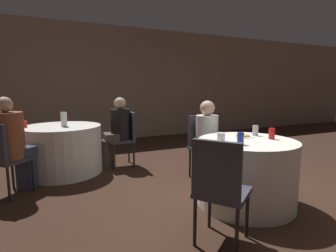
# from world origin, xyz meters

# --- Properties ---
(ground_plane) EXTENTS (16.00, 16.00, 0.00)m
(ground_plane) POSITION_xyz_m (0.00, 0.00, 0.00)
(ground_plane) COLOR #382319
(wall_back) EXTENTS (16.00, 0.06, 2.80)m
(wall_back) POSITION_xyz_m (0.00, 4.25, 1.40)
(wall_back) COLOR gray
(wall_back) RESTS_ON ground_plane
(table_near) EXTENTS (1.07, 1.07, 0.72)m
(table_near) POSITION_xyz_m (-0.20, -0.12, 0.36)
(table_near) COLOR white
(table_near) RESTS_ON ground_plane
(table_far) EXTENTS (1.16, 1.16, 0.72)m
(table_far) POSITION_xyz_m (-2.00, 1.89, 0.36)
(table_far) COLOR white
(table_far) RESTS_ON ground_plane
(chair_near_southwest) EXTENTS (0.56, 0.56, 0.90)m
(chair_near_southwest) POSITION_xyz_m (-0.96, -0.69, 0.54)
(chair_near_southwest) COLOR #383842
(chair_near_southwest) RESTS_ON ground_plane
(chair_near_north) EXTENTS (0.41, 0.42, 0.90)m
(chair_near_north) POSITION_xyz_m (-0.16, 0.82, 0.54)
(chair_near_north) COLOR #383842
(chair_near_north) RESTS_ON ground_plane
(chair_far_southwest) EXTENTS (0.57, 0.57, 0.90)m
(chair_far_southwest) POSITION_xyz_m (-2.69, 1.17, 0.54)
(chair_far_southwest) COLOR #383842
(chair_far_southwest) RESTS_ON ground_plane
(chair_far_east) EXTENTS (0.42, 0.41, 0.90)m
(chair_far_east) POSITION_xyz_m (-1.01, 1.86, 0.54)
(chair_far_east) COLOR #383842
(chair_far_east) RESTS_ON ground_plane
(person_floral_shirt) EXTENTS (0.50, 0.50, 1.19)m
(person_floral_shirt) POSITION_xyz_m (-2.58, 1.28, 0.61)
(person_floral_shirt) COLOR #33384C
(person_floral_shirt) RESTS_ON ground_plane
(person_black_shirt) EXTENTS (0.50, 0.33, 1.14)m
(person_black_shirt) POSITION_xyz_m (-1.18, 1.86, 0.57)
(person_black_shirt) COLOR #4C4238
(person_black_shirt) RESTS_ON ground_plane
(person_white_shirt) EXTENTS (0.31, 0.49, 1.12)m
(person_white_shirt) POSITION_xyz_m (-0.17, 0.65, 0.56)
(person_white_shirt) COLOR black
(person_white_shirt) RESTS_ON ground_plane
(pizza_plate_near) EXTENTS (0.25, 0.25, 0.02)m
(pizza_plate_near) POSITION_xyz_m (-0.10, 0.06, 0.73)
(pizza_plate_near) COLOR white
(pizza_plate_near) RESTS_ON table_near
(soda_can_silver) EXTENTS (0.07, 0.07, 0.12)m
(soda_can_silver) POSITION_xyz_m (0.08, 0.05, 0.78)
(soda_can_silver) COLOR silver
(soda_can_silver) RESTS_ON table_near
(soda_can_red) EXTENTS (0.07, 0.07, 0.12)m
(soda_can_red) POSITION_xyz_m (0.09, -0.19, 0.78)
(soda_can_red) COLOR red
(soda_can_red) RESTS_ON table_near
(soda_can_blue) EXTENTS (0.07, 0.07, 0.12)m
(soda_can_blue) POSITION_xyz_m (-0.42, -0.28, 0.78)
(soda_can_blue) COLOR #1E38A5
(soda_can_blue) RESTS_ON table_near
(cup_near) EXTENTS (0.09, 0.09, 0.09)m
(cup_near) POSITION_xyz_m (-0.49, -0.05, 0.77)
(cup_near) COLOR white
(cup_near) RESTS_ON table_near
(bottle_far) EXTENTS (0.09, 0.09, 0.21)m
(bottle_far) POSITION_xyz_m (-1.96, 1.81, 0.83)
(bottle_far) COLOR white
(bottle_far) RESTS_ON table_far
(cup_far) EXTENTS (0.08, 0.08, 0.09)m
(cup_far) POSITION_xyz_m (-2.50, 1.96, 0.77)
(cup_far) COLOR red
(cup_far) RESTS_ON table_far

